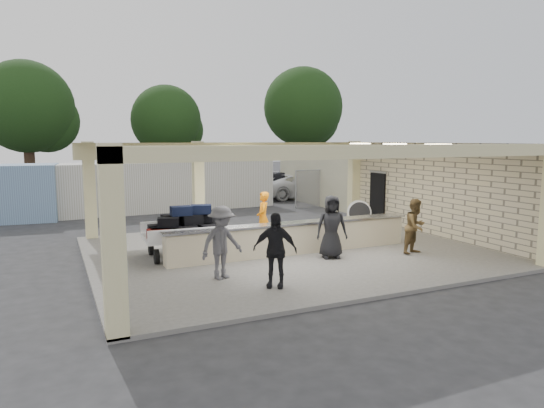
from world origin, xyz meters
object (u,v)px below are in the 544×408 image
container_white (164,186)px  passenger_b (275,250)px  drum_fan (359,212)px  car_dark (285,184)px  passenger_c (222,243)px  car_white_a (302,186)px  luggage_cart (186,229)px  car_white_b (384,183)px  passenger_a (416,226)px  passenger_d (332,227)px  baggage_counter (293,238)px  baggage_handler (263,218)px

container_white → passenger_b: bearing=-95.2°
drum_fan → car_dark: bearing=109.0°
passenger_c → container_white: 13.50m
car_white_a → car_dark: size_ratio=1.14×
luggage_cart → car_dark: 16.86m
passenger_b → car_white_b: passenger_b is taller
car_dark → passenger_a: bearing=179.1°
luggage_cart → drum_fan: bearing=18.3°
passenger_b → container_white: bearing=122.1°
luggage_cart → passenger_d: 4.37m
passenger_a → passenger_b: (-5.42, -1.31, 0.05)m
car_white_b → drum_fan: bearing=123.4°
car_white_a → container_white: bearing=100.8°
baggage_counter → passenger_b: bearing=-124.4°
baggage_handler → car_white_b: 18.22m
passenger_a → passenger_b: 5.57m
container_white → luggage_cart: bearing=-102.0°
baggage_counter → car_dark: size_ratio=1.74×
passenger_c → passenger_d: size_ratio=0.99×
passenger_d → car_white_b: bearing=66.6°
container_white → drum_fan: bearing=-57.8°
drum_fan → container_white: bearing=155.4°
passenger_d → container_white: 12.90m
passenger_a → car_white_b: 18.11m
passenger_c → passenger_d: (3.68, 0.72, 0.01)m
baggage_handler → container_white: size_ratio=0.15×
luggage_cart → drum_fan: (7.75, 2.14, -0.26)m
passenger_c → car_dark: size_ratio=0.40×
drum_fan → car_white_b: car_white_b is taller
passenger_a → container_white: 14.18m
baggage_counter → passenger_d: 1.33m
luggage_cart → car_dark: bearing=56.6°
car_white_b → container_white: bearing=81.1°
baggage_handler → drum_fan: bearing=129.0°
passenger_b → car_dark: size_ratio=0.38×
drum_fan → container_white: (-6.08, 8.58, 0.57)m
passenger_c → car_dark: (9.77, 16.29, -0.25)m
passenger_d → car_dark: passenger_d is taller
baggage_handler → passenger_b: (-1.69, -4.57, 0.02)m
baggage_handler → car_white_b: (13.99, 11.66, -0.28)m
passenger_b → car_white_a: size_ratio=0.34×
luggage_cart → baggage_counter: bearing=-15.0°
car_dark → luggage_cart: bearing=154.8°
baggage_handler → car_white_a: baggage_handler is taller
drum_fan → car_white_a: bearing=104.4°
passenger_c → car_white_a: passenger_c is taller
container_white → baggage_handler: bearing=-86.6°
drum_fan → car_dark: 11.66m
passenger_a → container_white: bearing=93.8°
car_white_b → container_white: 15.24m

